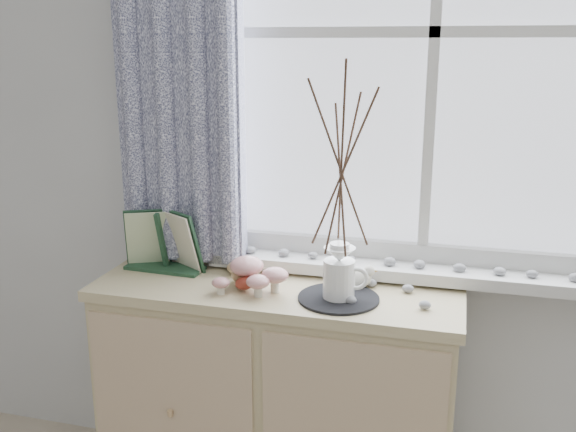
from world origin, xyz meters
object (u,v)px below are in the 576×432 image
object	(u,v)px
sideboard	(277,400)
botanical_book	(160,242)
toadstool_cluster	(254,273)
twig_pitcher	(342,165)

from	to	relation	value
sideboard	botanical_book	distance (m)	0.68
toadstool_cluster	twig_pitcher	bearing A→B (deg)	-0.99
botanical_book	toadstool_cluster	world-z (taller)	botanical_book
sideboard	toadstool_cluster	bearing A→B (deg)	-133.30
twig_pitcher	sideboard	bearing A→B (deg)	147.25
sideboard	twig_pitcher	bearing A→B (deg)	-17.16
sideboard	twig_pitcher	xyz separation A→B (m)	(0.22, -0.07, 0.85)
sideboard	botanical_book	xyz separation A→B (m)	(-0.42, 0.01, 0.53)
botanical_book	twig_pitcher	bearing A→B (deg)	-4.03
botanical_book	sideboard	bearing A→B (deg)	1.36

